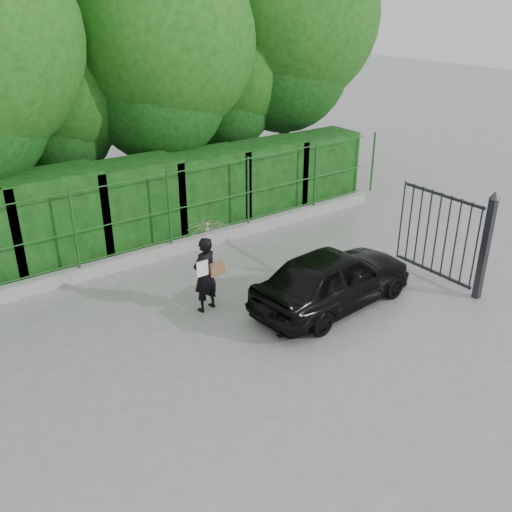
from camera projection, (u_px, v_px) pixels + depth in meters
ground at (269, 343)px, 10.53m from camera, size 80.00×80.00×0.00m
kerb at (157, 253)px, 13.78m from camera, size 14.00×0.25×0.30m
fence at (162, 210)px, 13.45m from camera, size 14.13×0.06×1.80m
hedge at (135, 206)px, 14.11m from camera, size 14.20×1.20×2.27m
trees at (127, 45)px, 14.87m from camera, size 17.10×6.15×8.08m
gate at (465, 239)px, 11.94m from camera, size 0.22×2.33×2.36m
woman at (207, 254)px, 11.20m from camera, size 0.89×0.86×1.87m
car at (333, 278)px, 11.53m from camera, size 3.82×1.81×1.26m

